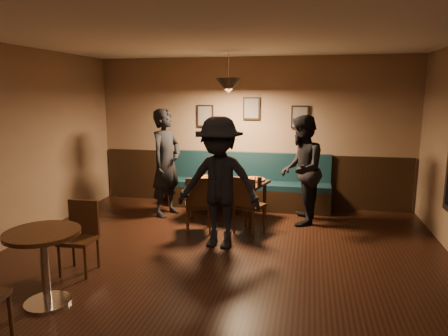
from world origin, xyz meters
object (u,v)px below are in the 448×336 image
(chair_near_left, at_px, (198,204))
(soda_glass, at_px, (259,182))
(tabasco_bottle, at_px, (255,179))
(diner_left, at_px, (166,163))
(booth_bench, at_px, (249,182))
(diner_right, at_px, (301,170))
(cafe_table, at_px, (45,268))
(cafe_chair_far, at_px, (78,238))
(dining_table, at_px, (228,200))
(diner_front, at_px, (219,183))
(chair_near_right, at_px, (249,204))

(chair_near_left, xyz_separation_m, soda_glass, (0.90, 0.40, 0.30))
(tabasco_bottle, bearing_deg, soda_glass, -71.21)
(chair_near_left, bearing_deg, diner_left, 117.02)
(booth_bench, xyz_separation_m, diner_right, (0.97, -0.74, 0.40))
(cafe_table, bearing_deg, cafe_chair_far, 96.60)
(dining_table, bearing_deg, diner_front, -69.37)
(chair_near_right, xyz_separation_m, cafe_chair_far, (-1.79, -1.86, -0.02))
(tabasco_bottle, height_order, cafe_chair_far, cafe_chair_far)
(cafe_table, relative_size, cafe_chair_far, 0.91)
(diner_right, height_order, soda_glass, diner_right)
(soda_glass, bearing_deg, chair_near_right, -113.29)
(dining_table, bearing_deg, soda_glass, -15.89)
(chair_near_left, relative_size, cafe_table, 1.13)
(dining_table, relative_size, chair_near_left, 1.40)
(chair_near_right, bearing_deg, diner_right, 62.31)
(cafe_table, bearing_deg, chair_near_right, 56.95)
(dining_table, relative_size, cafe_table, 1.59)
(dining_table, height_order, diner_front, diner_front)
(diner_left, height_order, tabasco_bottle, diner_left)
(chair_near_right, relative_size, diner_left, 0.48)
(dining_table, distance_m, cafe_table, 3.47)
(chair_near_left, bearing_deg, booth_bench, 50.25)
(chair_near_left, relative_size, soda_glass, 5.49)
(soda_glass, xyz_separation_m, tabasco_bottle, (-0.11, 0.33, -0.03))
(dining_table, bearing_deg, chair_near_left, -98.60)
(tabasco_bottle, bearing_deg, diner_front, -104.49)
(cafe_table, distance_m, cafe_chair_far, 0.76)
(booth_bench, relative_size, diner_right, 1.67)
(booth_bench, distance_m, diner_front, 2.09)
(dining_table, bearing_deg, chair_near_right, -38.50)
(chair_near_right, height_order, cafe_chair_far, chair_near_right)
(booth_bench, relative_size, dining_table, 2.41)
(booth_bench, xyz_separation_m, soda_glass, (0.34, -1.09, 0.25))
(cafe_chair_far, bearing_deg, diner_right, -138.62)
(cafe_chair_far, bearing_deg, chair_near_right, -136.84)
(chair_near_left, height_order, chair_near_right, chair_near_right)
(diner_front, xyz_separation_m, cafe_table, (-1.37, -1.94, -0.52))
(diner_right, xyz_separation_m, tabasco_bottle, (-0.75, -0.02, -0.18))
(chair_near_left, height_order, cafe_table, chair_near_left)
(diner_left, relative_size, soda_glass, 11.61)
(diner_front, bearing_deg, dining_table, 101.90)
(chair_near_right, bearing_deg, diner_front, -93.20)
(diner_front, relative_size, cafe_chair_far, 2.13)
(cafe_chair_far, bearing_deg, booth_bench, -118.96)
(chair_near_left, bearing_deg, chair_near_right, -9.53)
(dining_table, distance_m, cafe_chair_far, 2.82)
(chair_near_right, xyz_separation_m, tabasco_bottle, (0.00, 0.61, 0.27))
(diner_left, bearing_deg, cafe_table, -164.66)
(chair_near_left, distance_m, diner_front, 0.85)
(diner_front, distance_m, cafe_table, 2.43)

